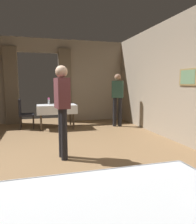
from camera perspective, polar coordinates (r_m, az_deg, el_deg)
name	(u,v)px	position (r m, az deg, el deg)	size (l,w,h in m)	color
ground	(43,163)	(3.96, -14.76, -13.19)	(10.08, 10.08, 0.00)	olive
wall_back	(39,80)	(7.89, -15.79, 8.26)	(6.40, 0.27, 3.00)	gray
dining_table_mid	(56,108)	(6.81, -11.26, 1.19)	(1.22, 0.91, 0.75)	#4C3D2D
chair_mid_left	(24,112)	(6.93, -19.51, -0.09)	(0.44, 0.44, 0.93)	black
flower_vase_mid	(49,101)	(6.91, -13.25, 3.02)	(0.07, 0.07, 0.21)	silver
glass_mid_b	(66,103)	(6.82, -8.65, 2.56)	(0.08, 0.08, 0.10)	silver
glass_mid_c	(68,103)	(6.54, -8.20, 2.37)	(0.07, 0.07, 0.11)	silver
person_waiter_by_doorway	(118,95)	(6.89, 5.35, 4.51)	(0.42, 0.36, 1.72)	black
person_diner_standing_aside	(62,104)	(3.88, -9.72, 2.11)	(0.27, 0.39, 1.72)	black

